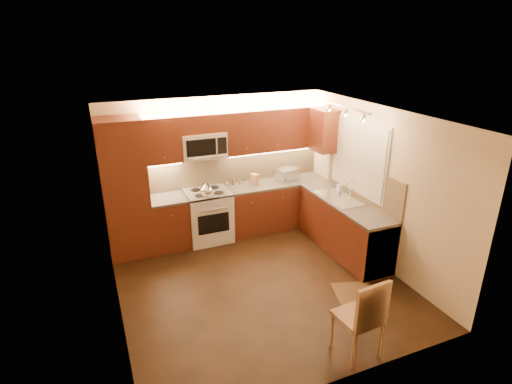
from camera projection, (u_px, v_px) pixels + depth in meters
name	position (u px, v px, depth m)	size (l,w,h in m)	color
floor	(261.00, 283.00, 6.16)	(4.00, 4.00, 0.01)	black
ceiling	(262.00, 117.00, 5.25)	(4.00, 4.00, 0.01)	beige
wall_back	(217.00, 166.00, 7.42)	(4.00, 0.01, 2.50)	beige
wall_front	(343.00, 283.00, 3.98)	(4.00, 0.01, 2.50)	beige
wall_left	(110.00, 232.00, 4.98)	(0.01, 4.00, 2.50)	beige
wall_right	(379.00, 187.00, 6.42)	(0.01, 4.00, 2.50)	beige
pantry	(125.00, 190.00, 6.61)	(0.70, 0.60, 2.30)	#4E1F10
base_cab_back_left	(169.00, 223.00, 7.10)	(0.62, 0.60, 0.86)	#4E1F10
counter_back_left	(167.00, 199.00, 6.94)	(0.62, 0.60, 0.04)	#343330
base_cab_back_right	(276.00, 205.00, 7.84)	(1.92, 0.60, 0.86)	#4E1F10
counter_back_right	(276.00, 183.00, 7.67)	(1.92, 0.60, 0.04)	#343330
base_cab_right	(344.00, 227.00, 6.96)	(0.60, 2.00, 0.86)	#4E1F10
counter_right	(346.00, 203.00, 6.79)	(0.60, 2.00, 0.04)	#343330
dishwasher	(370.00, 246.00, 6.35)	(0.58, 0.60, 0.84)	silver
backsplash_back	(236.00, 167.00, 7.56)	(3.30, 0.02, 0.60)	tan
backsplash_right	(362.00, 182.00, 6.78)	(0.02, 2.00, 0.60)	tan
upper_cab_back_left	(161.00, 140.00, 6.69)	(0.62, 0.35, 0.75)	#4E1F10
upper_cab_back_right	(274.00, 129.00, 7.42)	(1.92, 0.35, 0.75)	#4E1F10
upper_cab_bridge	(202.00, 123.00, 6.85)	(0.76, 0.35, 0.31)	#4E1F10
upper_cab_right_corner	(324.00, 130.00, 7.33)	(0.35, 0.50, 0.75)	#4E1F10
stove	(208.00, 216.00, 7.32)	(0.76, 0.65, 0.92)	silver
microwave	(203.00, 145.00, 6.98)	(0.76, 0.38, 0.44)	silver
window_frame	(359.00, 156.00, 6.76)	(0.03, 1.44, 1.24)	silver
window_blinds	(358.00, 157.00, 6.75)	(0.02, 1.36, 1.16)	silver
sink	(341.00, 194.00, 6.89)	(0.52, 0.86, 0.15)	silver
faucet	(351.00, 189.00, 6.92)	(0.20, 0.04, 0.30)	silver
track_light_bar	(346.00, 107.00, 6.16)	(0.04, 1.20, 0.03)	silver
kettle	(206.00, 189.00, 6.91)	(0.21, 0.21, 0.25)	silver
toaster_oven	(287.00, 175.00, 7.71)	(0.39, 0.29, 0.23)	silver
knife_block	(254.00, 179.00, 7.50)	(0.09, 0.15, 0.20)	#B0824F
spice_jar_a	(228.00, 183.00, 7.46)	(0.04, 0.04, 0.09)	silver
spice_jar_b	(233.00, 182.00, 7.52)	(0.05, 0.05, 0.11)	brown
spice_jar_c	(227.00, 183.00, 7.49)	(0.04, 0.04, 0.09)	silver
spice_jar_d	(240.00, 182.00, 7.53)	(0.04, 0.04, 0.09)	olive
soap_bottle	(339.00, 186.00, 7.20)	(0.08, 0.08, 0.18)	silver
rug	(358.00, 299.00, 5.78)	(0.56, 0.85, 0.01)	black
dining_chair	(358.00, 315.00, 4.68)	(0.45, 0.45, 1.03)	#B0824F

